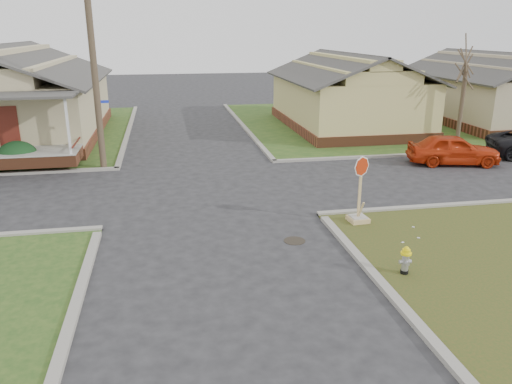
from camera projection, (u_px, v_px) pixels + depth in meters
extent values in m
plane|color=#242426|center=(219.00, 240.00, 14.87)|extent=(120.00, 120.00, 0.00)
cube|color=#264819|center=(498.00, 117.00, 35.50)|extent=(37.00, 19.00, 0.05)
cylinder|color=black|center=(295.00, 241.00, 14.78)|extent=(0.64, 0.64, 0.01)
cube|color=brown|center=(15.00, 132.00, 28.94)|extent=(9.70, 13.20, 0.60)
cube|color=tan|center=(10.00, 103.00, 28.41)|extent=(9.50, 13.00, 2.80)
cube|color=maroon|center=(9.00, 129.00, 22.70)|extent=(0.90, 0.06, 2.10)
cube|color=brown|center=(345.00, 123.00, 31.94)|extent=(7.20, 11.20, 0.60)
cube|color=tan|center=(347.00, 97.00, 31.44)|extent=(7.00, 11.00, 2.60)
cube|color=brown|center=(486.00, 118.00, 33.67)|extent=(7.20, 11.20, 0.60)
cube|color=#BDAD88|center=(489.00, 94.00, 33.17)|extent=(7.00, 11.00, 2.60)
cylinder|color=#473929|center=(94.00, 66.00, 21.07)|extent=(0.28, 0.28, 9.00)
cylinder|color=#473929|center=(461.00, 106.00, 26.17)|extent=(0.22, 0.22, 4.20)
cylinder|color=black|center=(404.00, 272.00, 12.70)|extent=(0.20, 0.20, 0.09)
cylinder|color=#A6A5AA|center=(405.00, 262.00, 12.62)|extent=(0.18, 0.18, 0.43)
sphere|color=#A6A5AA|center=(406.00, 255.00, 12.55)|extent=(0.18, 0.18, 0.18)
cylinder|color=yellow|center=(406.00, 253.00, 12.54)|extent=(0.28, 0.28, 0.06)
cylinder|color=yellow|center=(406.00, 251.00, 12.52)|extent=(0.20, 0.20, 0.09)
sphere|color=yellow|center=(407.00, 249.00, 12.51)|extent=(0.14, 0.14, 0.14)
cube|color=tan|center=(358.00, 219.00, 16.14)|extent=(0.60, 0.60, 0.15)
cube|color=#ABA79C|center=(358.00, 216.00, 16.11)|extent=(0.49, 0.49, 0.04)
cube|color=tan|center=(360.00, 188.00, 15.82)|extent=(0.09, 0.04, 2.04)
cylinder|color=#AB260B|center=(362.00, 167.00, 15.55)|extent=(0.55, 0.24, 0.58)
cylinder|color=white|center=(362.00, 166.00, 15.57)|extent=(0.62, 0.27, 0.66)
imported|color=red|center=(453.00, 149.00, 23.04)|extent=(4.36, 2.54, 1.39)
ellipsoid|color=#123318|center=(18.00, 156.00, 22.06)|extent=(1.58, 1.29, 1.21)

